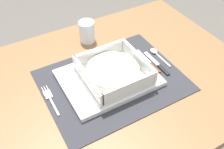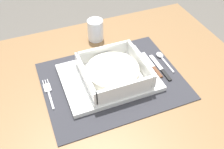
{
  "view_description": "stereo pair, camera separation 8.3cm",
  "coord_description": "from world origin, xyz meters",
  "px_view_note": "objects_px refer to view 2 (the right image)",
  "views": [
    {
      "loc": [
        -0.3,
        -0.53,
        1.31
      ],
      "look_at": [
        -0.0,
        -0.01,
        0.73
      ],
      "focal_mm": 41.72,
      "sensor_mm": 36.0,
      "label": 1
    },
    {
      "loc": [
        -0.22,
        -0.57,
        1.31
      ],
      "look_at": [
        -0.0,
        -0.01,
        0.73
      ],
      "focal_mm": 41.72,
      "sensor_mm": 36.0,
      "label": 2
    }
  ],
  "objects_px": {
    "fork": "(48,91)",
    "butter_knife": "(161,69)",
    "dining_table": "(111,99)",
    "drinking_glass": "(96,31)",
    "bread_knife": "(153,66)",
    "porridge_bowl": "(114,72)",
    "spoon": "(161,57)"
  },
  "relations": [
    {
      "from": "drinking_glass",
      "to": "butter_knife",
      "type": "bearing_deg",
      "value": -60.01
    },
    {
      "from": "dining_table",
      "to": "porridge_bowl",
      "type": "bearing_deg",
      "value": -73.69
    },
    {
      "from": "spoon",
      "to": "butter_knife",
      "type": "bearing_deg",
      "value": -119.37
    },
    {
      "from": "porridge_bowl",
      "to": "dining_table",
      "type": "bearing_deg",
      "value": 106.31
    },
    {
      "from": "dining_table",
      "to": "bread_knife",
      "type": "height_order",
      "value": "bread_knife"
    },
    {
      "from": "fork",
      "to": "bread_knife",
      "type": "distance_m",
      "value": 0.36
    },
    {
      "from": "bread_knife",
      "to": "drinking_glass",
      "type": "distance_m",
      "value": 0.27
    },
    {
      "from": "spoon",
      "to": "dining_table",
      "type": "bearing_deg",
      "value": -171.6
    },
    {
      "from": "bread_knife",
      "to": "fork",
      "type": "bearing_deg",
      "value": 179.72
    },
    {
      "from": "fork",
      "to": "spoon",
      "type": "xyz_separation_m",
      "value": [
        0.41,
        0.01,
        0.0
      ]
    },
    {
      "from": "spoon",
      "to": "bread_knife",
      "type": "distance_m",
      "value": 0.06
    },
    {
      "from": "spoon",
      "to": "butter_knife",
      "type": "relative_size",
      "value": 0.82
    },
    {
      "from": "porridge_bowl",
      "to": "butter_knife",
      "type": "height_order",
      "value": "porridge_bowl"
    },
    {
      "from": "fork",
      "to": "butter_knife",
      "type": "distance_m",
      "value": 0.38
    },
    {
      "from": "porridge_bowl",
      "to": "bread_knife",
      "type": "bearing_deg",
      "value": 4.27
    },
    {
      "from": "fork",
      "to": "bread_knife",
      "type": "bearing_deg",
      "value": -6.34
    },
    {
      "from": "dining_table",
      "to": "butter_knife",
      "type": "distance_m",
      "value": 0.21
    },
    {
      "from": "butter_knife",
      "to": "dining_table",
      "type": "bearing_deg",
      "value": 174.89
    },
    {
      "from": "fork",
      "to": "spoon",
      "type": "bearing_deg",
      "value": -1.73
    },
    {
      "from": "butter_knife",
      "to": "drinking_glass",
      "type": "bearing_deg",
      "value": 122.77
    },
    {
      "from": "porridge_bowl",
      "to": "butter_knife",
      "type": "relative_size",
      "value": 1.42
    },
    {
      "from": "spoon",
      "to": "drinking_glass",
      "type": "relative_size",
      "value": 1.37
    },
    {
      "from": "dining_table",
      "to": "drinking_glass",
      "type": "bearing_deg",
      "value": 83.59
    },
    {
      "from": "porridge_bowl",
      "to": "spoon",
      "type": "height_order",
      "value": "porridge_bowl"
    },
    {
      "from": "spoon",
      "to": "bread_knife",
      "type": "bearing_deg",
      "value": -148.94
    },
    {
      "from": "porridge_bowl",
      "to": "drinking_glass",
      "type": "distance_m",
      "value": 0.24
    },
    {
      "from": "dining_table",
      "to": "fork",
      "type": "height_order",
      "value": "fork"
    },
    {
      "from": "bread_knife",
      "to": "spoon",
      "type": "bearing_deg",
      "value": 33.52
    },
    {
      "from": "spoon",
      "to": "bread_knife",
      "type": "xyz_separation_m",
      "value": [
        -0.05,
        -0.03,
        -0.0
      ]
    },
    {
      "from": "porridge_bowl",
      "to": "bread_knife",
      "type": "xyz_separation_m",
      "value": [
        0.15,
        0.01,
        -0.03
      ]
    },
    {
      "from": "butter_knife",
      "to": "bread_knife",
      "type": "height_order",
      "value": "same"
    },
    {
      "from": "dining_table",
      "to": "spoon",
      "type": "relative_size",
      "value": 8.49
    }
  ]
}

